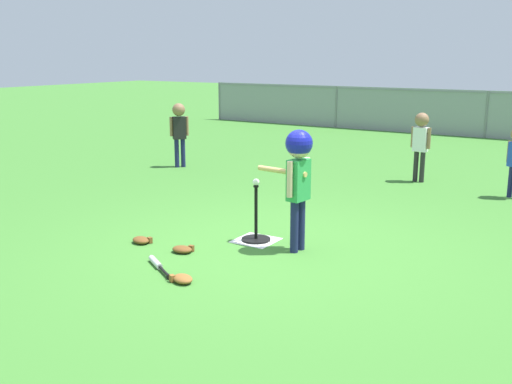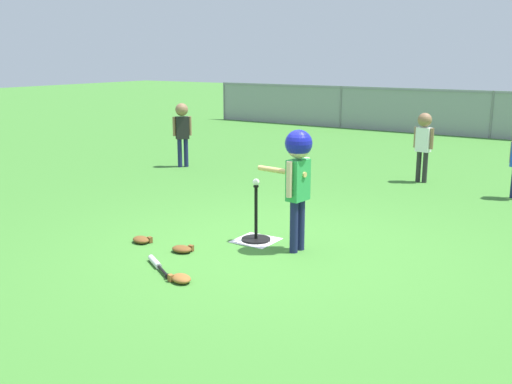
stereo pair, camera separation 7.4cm
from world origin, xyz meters
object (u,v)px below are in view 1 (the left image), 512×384
at_px(glove_near_bats, 182,279).
at_px(glove_tossed_aside, 183,249).
at_px(fielder_deep_left, 421,138).
at_px(spare_bat_silver, 157,264).
at_px(baseball_on_tee, 256,182).
at_px(batter_child, 298,165).
at_px(glove_by_plate, 141,240).
at_px(batting_tee, 256,232).
at_px(fielder_near_left, 179,126).

relative_size(glove_near_bats, glove_tossed_aside, 1.14).
height_order(fielder_deep_left, spare_bat_silver, fielder_deep_left).
xyz_separation_m(fielder_deep_left, spare_bat_silver, (-0.90, -5.25, -0.68)).
relative_size(baseball_on_tee, batter_child, 0.06).
relative_size(baseball_on_tee, glove_by_plate, 0.29).
xyz_separation_m(batter_child, glove_by_plate, (-1.55, -0.68, -0.87)).
bearing_deg(glove_by_plate, spare_bat_silver, -36.18).
distance_m(baseball_on_tee, spare_bat_silver, 1.42).
xyz_separation_m(fielder_deep_left, glove_near_bats, (-0.45, -5.43, -0.68)).
xyz_separation_m(baseball_on_tee, spare_bat_silver, (-0.35, -1.22, -0.63)).
height_order(batter_child, fielder_deep_left, batter_child).
xyz_separation_m(batting_tee, glove_tossed_aside, (-0.42, -0.75, -0.06)).
xyz_separation_m(spare_bat_silver, glove_tossed_aside, (-0.07, 0.47, 0.01)).
bearing_deg(glove_by_plate, fielder_deep_left, 72.01).
xyz_separation_m(batter_child, spare_bat_silver, (-0.90, -1.16, -0.88)).
relative_size(spare_bat_silver, glove_tossed_aside, 2.25).
distance_m(baseball_on_tee, glove_near_bats, 1.54).
relative_size(batting_tee, glove_by_plate, 2.44).
bearing_deg(glove_tossed_aside, fielder_near_left, 129.66).
relative_size(fielder_deep_left, glove_tossed_aside, 4.78).
bearing_deg(fielder_deep_left, batter_child, -90.02).
bearing_deg(baseball_on_tee, batter_child, -6.64).
height_order(fielder_deep_left, glove_by_plate, fielder_deep_left).
distance_m(baseball_on_tee, glove_tossed_aside, 1.07).
height_order(baseball_on_tee, glove_tossed_aside, baseball_on_tee).
relative_size(batting_tee, fielder_deep_left, 0.56).
distance_m(fielder_deep_left, spare_bat_silver, 5.38).
height_order(fielder_deep_left, glove_near_bats, fielder_deep_left).
bearing_deg(fielder_deep_left, glove_near_bats, -94.70).
distance_m(glove_by_plate, glove_tossed_aside, 0.58).
bearing_deg(glove_tossed_aside, spare_bat_silver, -81.36).
height_order(batting_tee, spare_bat_silver, batting_tee).
height_order(fielder_near_left, fielder_deep_left, fielder_near_left).
bearing_deg(spare_bat_silver, batter_child, 52.25).
distance_m(glove_by_plate, glove_near_bats, 1.28).
relative_size(batter_child, spare_bat_silver, 2.44).
bearing_deg(batting_tee, fielder_near_left, 139.75).
bearing_deg(batter_child, glove_by_plate, -156.17).
distance_m(spare_bat_silver, glove_tossed_aside, 0.48).
bearing_deg(fielder_near_left, batting_tee, -40.25).
height_order(batting_tee, glove_near_bats, batting_tee).
distance_m(fielder_deep_left, glove_tossed_aside, 4.93).
relative_size(batting_tee, glove_tossed_aside, 2.68).
bearing_deg(glove_near_bats, glove_tossed_aside, 128.91).
bearing_deg(fielder_near_left, baseball_on_tee, -40.25).
relative_size(batter_child, glove_tossed_aside, 5.47).
height_order(batting_tee, batter_child, batter_child).
xyz_separation_m(baseball_on_tee, batter_child, (0.55, -0.06, 0.25)).
distance_m(batter_child, glove_by_plate, 1.91).
relative_size(batting_tee, fielder_near_left, 0.54).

